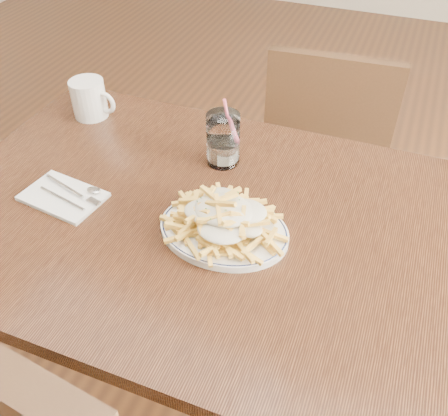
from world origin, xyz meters
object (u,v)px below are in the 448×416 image
at_px(chair_far, 326,147).
at_px(fries_plate, 224,230).
at_px(water_glass, 223,142).
at_px(coffee_mug, 90,99).
at_px(loaded_fries, 224,214).
at_px(table, 207,240).

height_order(chair_far, fries_plate, chair_far).
xyz_separation_m(chair_far, water_glass, (-0.17, -0.55, 0.32)).
bearing_deg(coffee_mug, water_glass, -9.40).
distance_m(chair_far, fries_plate, 0.83).
relative_size(loaded_fries, water_glass, 1.41).
distance_m(loaded_fries, coffee_mug, 0.59).
bearing_deg(chair_far, loaded_fries, -95.28).
bearing_deg(table, fries_plate, -35.40).
height_order(chair_far, coffee_mug, chair_far).
xyz_separation_m(chair_far, coffee_mug, (-0.58, -0.48, 0.31)).
bearing_deg(loaded_fries, coffee_mug, 149.14).
bearing_deg(water_glass, loaded_fries, -68.10).
distance_m(fries_plate, coffee_mug, 0.59).
bearing_deg(fries_plate, table, 144.60).
relative_size(chair_far, loaded_fries, 3.49).
bearing_deg(fries_plate, loaded_fries, 135.00).
bearing_deg(coffee_mug, table, -30.24).
bearing_deg(chair_far, water_glass, -106.98).
xyz_separation_m(fries_plate, coffee_mug, (-0.51, 0.30, 0.04)).
bearing_deg(coffee_mug, loaded_fries, -30.86).
height_order(loaded_fries, coffee_mug, coffee_mug).
relative_size(chair_far, fries_plate, 2.78).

